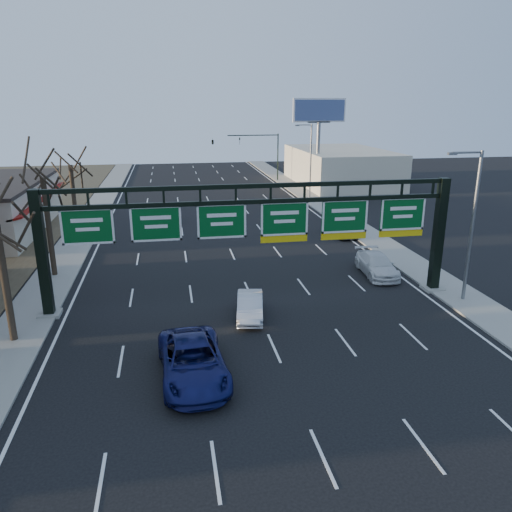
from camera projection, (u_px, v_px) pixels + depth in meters
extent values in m
plane|color=black|center=(283.00, 368.00, 22.65)|extent=(160.00, 160.00, 0.00)
cube|color=gray|center=(68.00, 254.00, 39.32)|extent=(3.00, 120.00, 0.12)
cube|color=gray|center=(374.00, 239.00, 43.56)|extent=(3.00, 120.00, 0.12)
cube|color=white|center=(229.00, 247.00, 41.46)|extent=(21.60, 120.00, 0.01)
cube|color=black|center=(42.00, 255.00, 27.16)|extent=(0.55, 0.55, 7.20)
cube|color=gray|center=(50.00, 314.00, 28.20)|extent=(1.20, 1.20, 0.20)
cube|color=black|center=(438.00, 236.00, 31.05)|extent=(0.55, 0.55, 7.20)
cube|color=gray|center=(432.00, 288.00, 32.09)|extent=(1.20, 1.20, 0.20)
cube|color=black|center=(253.00, 186.00, 28.08)|extent=(23.40, 0.25, 0.25)
cube|color=black|center=(253.00, 202.00, 28.35)|extent=(23.40, 0.25, 0.25)
cube|color=#054B1C|center=(88.00, 226.00, 27.14)|extent=(2.80, 0.10, 2.00)
cube|color=#054B1C|center=(156.00, 224.00, 27.75)|extent=(2.80, 0.10, 2.00)
cube|color=#054B1C|center=(222.00, 221.00, 28.36)|extent=(2.80, 0.10, 2.00)
cube|color=#054B1C|center=(284.00, 218.00, 28.96)|extent=(2.80, 0.10, 2.00)
cube|color=yellow|center=(284.00, 239.00, 29.33)|extent=(2.80, 0.10, 0.40)
cube|color=#054B1C|center=(345.00, 216.00, 29.57)|extent=(2.80, 0.10, 2.00)
cube|color=yellow|center=(344.00, 236.00, 29.93)|extent=(2.80, 0.10, 0.40)
cube|color=#054B1C|center=(402.00, 214.00, 30.18)|extent=(2.80, 0.10, 2.00)
cube|color=yellow|center=(401.00, 233.00, 30.54)|extent=(2.80, 0.10, 0.40)
cube|color=maroon|center=(41.00, 198.00, 46.31)|extent=(1.20, 18.00, 0.40)
cube|color=#B8AF99|center=(340.00, 167.00, 72.25)|extent=(12.00, 20.00, 5.00)
cylinder|color=black|center=(5.00, 283.00, 24.29)|extent=(0.36, 0.36, 6.08)
cylinder|color=black|center=(49.00, 227.00, 33.58)|extent=(0.36, 0.36, 6.84)
cylinder|color=black|center=(74.00, 201.00, 43.04)|extent=(0.36, 0.36, 6.46)
cylinder|color=slate|center=(472.00, 227.00, 29.01)|extent=(0.20, 0.20, 9.00)
cylinder|color=slate|center=(468.00, 150.00, 27.56)|extent=(1.80, 0.12, 0.12)
cube|color=slate|center=(453.00, 151.00, 27.42)|extent=(0.50, 0.22, 0.15)
cylinder|color=slate|center=(311.00, 161.00, 60.98)|extent=(0.20, 0.20, 9.00)
cylinder|color=slate|center=(305.00, 124.00, 59.53)|extent=(1.80, 0.12, 0.12)
cube|color=slate|center=(297.00, 124.00, 59.39)|extent=(0.50, 0.22, 0.15)
cylinder|color=slate|center=(318.00, 157.00, 66.12)|extent=(0.50, 0.50, 9.00)
cube|color=slate|center=(319.00, 122.00, 64.78)|extent=(3.00, 0.30, 0.20)
cube|color=white|center=(319.00, 110.00, 64.34)|extent=(7.00, 0.30, 3.00)
cube|color=#435386|center=(320.00, 110.00, 64.15)|extent=(6.60, 0.05, 2.60)
cylinder|color=black|center=(278.00, 157.00, 75.29)|extent=(0.18, 0.18, 7.00)
cylinder|color=black|center=(253.00, 135.00, 73.68)|extent=(7.60, 0.14, 0.14)
imported|color=black|center=(240.00, 141.00, 73.58)|extent=(0.20, 0.20, 1.00)
imported|color=black|center=(213.00, 141.00, 72.92)|extent=(0.54, 0.54, 1.62)
imported|color=#121652|center=(193.00, 361.00, 21.62)|extent=(3.11, 6.14, 1.66)
imported|color=silver|center=(250.00, 306.00, 27.86)|extent=(2.04, 4.19, 1.32)
imported|color=white|center=(377.00, 265.00, 34.72)|extent=(2.34, 5.10, 1.44)
imported|color=#3E4143|center=(342.00, 227.00, 44.88)|extent=(2.04, 4.51, 1.50)
imported|color=silver|center=(166.00, 215.00, 50.26)|extent=(1.94, 4.32, 1.38)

